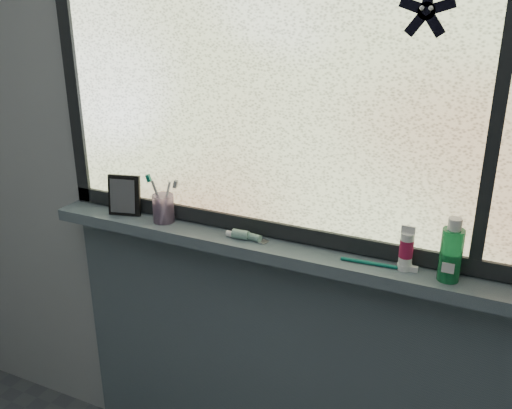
{
  "coord_description": "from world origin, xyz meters",
  "views": [
    {
      "loc": [
        0.65,
        -0.26,
        1.79
      ],
      "look_at": [
        0.03,
        1.05,
        1.22
      ],
      "focal_mm": 40.0,
      "sensor_mm": 36.0,
      "label": 1
    }
  ],
  "objects_px": {
    "toothbrush_cup": "(163,208)",
    "cream_tube": "(407,247)",
    "mouthwash_bottle": "(451,250)",
    "vanity_mirror": "(124,195)"
  },
  "relations": [
    {
      "from": "toothbrush_cup",
      "to": "vanity_mirror",
      "type": "bearing_deg",
      "value": -178.79
    },
    {
      "from": "cream_tube",
      "to": "toothbrush_cup",
      "type": "bearing_deg",
      "value": 179.91
    },
    {
      "from": "toothbrush_cup",
      "to": "mouthwash_bottle",
      "type": "height_order",
      "value": "mouthwash_bottle"
    },
    {
      "from": "vanity_mirror",
      "to": "cream_tube",
      "type": "height_order",
      "value": "vanity_mirror"
    },
    {
      "from": "vanity_mirror",
      "to": "toothbrush_cup",
      "type": "relative_size",
      "value": 1.49
    },
    {
      "from": "mouthwash_bottle",
      "to": "toothbrush_cup",
      "type": "bearing_deg",
      "value": 179.26
    },
    {
      "from": "mouthwash_bottle",
      "to": "cream_tube",
      "type": "xyz_separation_m",
      "value": [
        -0.12,
        0.01,
        -0.02
      ]
    },
    {
      "from": "toothbrush_cup",
      "to": "cream_tube",
      "type": "height_order",
      "value": "cream_tube"
    },
    {
      "from": "cream_tube",
      "to": "mouthwash_bottle",
      "type": "bearing_deg",
      "value": -5.14
    },
    {
      "from": "vanity_mirror",
      "to": "cream_tube",
      "type": "distance_m",
      "value": 0.98
    }
  ]
}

